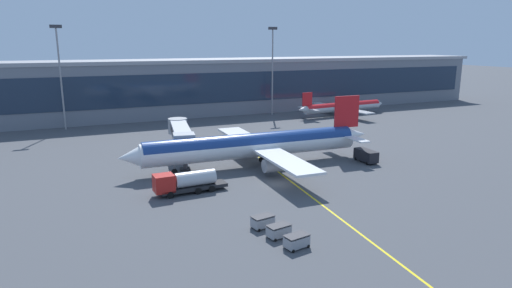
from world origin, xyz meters
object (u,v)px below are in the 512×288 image
Objects in this scene: fuel_tanker at (186,182)px; crew_van at (366,155)px; baggage_cart_0 at (297,241)px; main_airliner at (255,145)px; baggage_cart_2 at (263,221)px; baggage_cart_1 at (279,231)px; commuter_jet_far at (343,107)px.

fuel_tanker is 2.15× the size of crew_van.
baggage_cart_0 is (6.22, -22.04, -0.96)m from fuel_tanker.
main_airliner reaches higher than fuel_tanker.
main_airliner is 16.38× the size of baggage_cart_0.
crew_van is 35.55m from baggage_cart_2.
fuel_tanker is 35.23m from crew_van.
baggage_cart_0 is 3.20m from baggage_cart_1.
fuel_tanker reaches higher than baggage_cart_2.
fuel_tanker reaches higher than crew_van.
commuter_jet_far reaches higher than baggage_cart_0.
main_airliner is at bearing 31.73° from fuel_tanker.
commuter_jet_far is at bearing 50.50° from baggage_cart_1.
crew_van is 0.15× the size of commuter_jet_far.
crew_van is at bearing 32.63° from baggage_cart_2.
baggage_cart_1 is 1.00× the size of baggage_cart_2.
baggage_cart_2 is at bearing -111.88° from main_airliner.
main_airliner is 20.87m from crew_van.
fuel_tanker reaches higher than baggage_cart_1.
fuel_tanker is at bearing 105.76° from baggage_cart_0.
fuel_tanker is 19.74m from baggage_cart_1.
baggage_cart_2 is (-1.10, 6.31, 0.00)m from baggage_cart_0.
crew_van is at bearing 5.59° from fuel_tanker.
baggage_cart_2 is at bearing -147.37° from crew_van.
fuel_tanker is 22.92m from baggage_cart_0.
crew_van is 1.76× the size of baggage_cart_2.
commuter_jet_far reaches higher than fuel_tanker.
crew_van is at bearing 37.21° from baggage_cart_1.
commuter_jet_far is at bearing 59.54° from crew_van.
baggage_cart_2 is at bearing 99.87° from baggage_cart_0.
main_airliner is 9.31× the size of crew_van.
main_airliner is at bearing 74.03° from baggage_cart_0.
baggage_cart_1 is (-29.39, -22.32, -0.53)m from crew_van.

